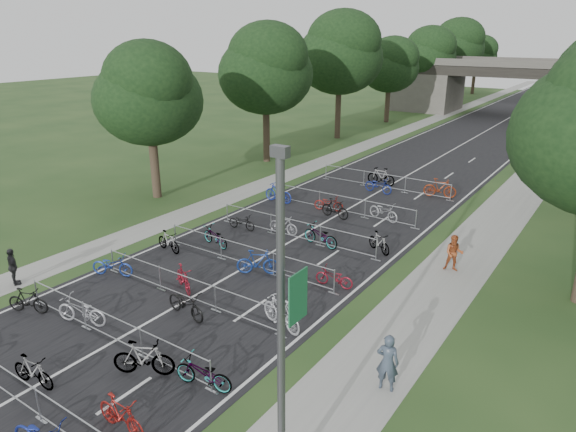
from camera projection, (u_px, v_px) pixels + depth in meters
name	position (u px, v px, depth m)	size (l,w,h in m)	color
ground	(12.00, 400.00, 15.07)	(200.00, 200.00, 0.00)	#24411C
road	(479.00, 135.00, 53.87)	(11.00, 140.00, 0.01)	black
sidewalk_right	(564.00, 144.00, 49.62)	(3.00, 140.00, 0.01)	gray
sidewalk_left	(412.00, 128.00, 57.86)	(2.00, 140.00, 0.01)	gray
lane_markings	(479.00, 135.00, 53.87)	(0.12, 140.00, 0.00)	silver
overpass_bridge	(516.00, 88.00, 64.32)	(31.00, 8.00, 7.05)	#4F4D47
lamppost	(282.00, 331.00, 10.74)	(0.61, 0.65, 8.21)	#4C4C51
tree_left_0	(149.00, 96.00, 31.30)	(6.72, 6.72, 10.25)	#33261C
tree_left_1	(266.00, 71.00, 40.34)	(7.56, 7.56, 11.53)	#33261C
tree_left_2	(340.00, 55.00, 49.37)	(8.40, 8.40, 12.81)	#33261C
tree_left_3	(390.00, 66.00, 59.24)	(6.72, 6.72, 10.25)	#33261C
tree_left_4	(428.00, 55.00, 68.28)	(7.56, 7.56, 11.53)	#33261C
tree_left_5	(456.00, 46.00, 77.32)	(8.40, 8.40, 12.81)	#33261C
tree_left_6	(477.00, 55.00, 87.18)	(6.72, 6.72, 10.25)	#33261C
barrier_row_0	(9.00, 384.00, 14.88)	(9.70, 0.08, 1.10)	#A9ACB1
barrier_row_1	(112.00, 328.00, 17.68)	(9.70, 0.08, 1.10)	#A9ACB1
barrier_row_2	(187.00, 288.00, 20.47)	(9.70, 0.08, 1.10)	#A9ACB1
barrier_row_3	(246.00, 256.00, 23.42)	(9.70, 0.08, 1.10)	#A9ACB1
barrier_row_4	(295.00, 230.00, 26.52)	(9.70, 0.08, 1.10)	#A9ACB1
barrier_row_5	(342.00, 204.00, 30.41)	(9.70, 0.08, 1.10)	#A9ACB1
barrier_row_6	(384.00, 181.00, 35.06)	(9.70, 0.08, 1.10)	#A9ACB1
bike_1	(33.00, 372.00, 15.49)	(0.48, 1.70, 1.02)	#A9ACB1
bike_3	(121.00, 415.00, 13.67)	(0.52, 1.83, 1.10)	maroon
bike_4	(28.00, 301.00, 19.56)	(0.48, 1.70, 1.02)	black
bike_5	(81.00, 311.00, 18.79)	(0.72, 2.06, 1.08)	#AFAFB7
bike_6	(144.00, 358.00, 15.97)	(0.56, 2.00, 1.20)	#A9ACB1
bike_7	(203.00, 374.00, 15.39)	(0.68, 1.94, 1.02)	#A9ACB1
bike_8	(112.00, 265.00, 22.57)	(0.66, 1.91, 1.00)	navy
bike_9	(183.00, 278.00, 21.28)	(0.51, 1.79, 1.08)	maroon
bike_10	(186.00, 304.00, 19.28)	(0.72, 2.06, 1.08)	black
bike_11	(281.00, 313.00, 18.51)	(0.58, 2.06, 1.24)	silver
bike_12	(169.00, 242.00, 25.06)	(0.49, 1.73, 1.04)	#A9ACB1
bike_13	(215.00, 237.00, 25.70)	(0.67, 1.92, 1.01)	#A9ACB1
bike_14	(258.00, 262.00, 22.68)	(0.54, 1.91, 1.15)	navy
bike_15	(334.00, 278.00, 21.58)	(0.58, 1.67, 0.88)	maroon
bike_16	(242.00, 222.00, 27.89)	(0.58, 1.67, 0.88)	black
bike_17	(283.00, 225.00, 27.24)	(0.49, 1.73, 1.04)	gray
bike_18	(320.00, 236.00, 25.69)	(0.74, 2.11, 1.11)	#A9ACB1
bike_19	(379.00, 243.00, 25.00)	(0.47, 1.67, 1.00)	#A9ACB1
bike_20	(278.00, 193.00, 32.33)	(0.58, 2.06, 1.24)	navy
bike_21	(329.00, 203.00, 30.83)	(0.63, 1.80, 0.94)	maroon
bike_22	(335.00, 209.00, 29.58)	(0.54, 1.90, 1.14)	black
bike_23	(384.00, 211.00, 29.28)	(0.71, 2.03, 1.07)	#97999E
bike_25	(381.00, 176.00, 35.97)	(0.59, 2.08, 1.25)	#A9ACB1
bike_26	(378.00, 185.00, 34.24)	(0.70, 2.02, 1.06)	navy
bike_27	(440.00, 188.00, 33.26)	(0.59, 2.09, 1.25)	maroon
pedestrian_a	(388.00, 363.00, 15.21)	(0.68, 0.45, 1.87)	#364251
pedestrian_b	(454.00, 253.00, 22.93)	(0.82, 0.64, 1.69)	#A04923
pedestrian_c	(13.00, 267.00, 21.64)	(0.97, 0.40, 1.65)	#262528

